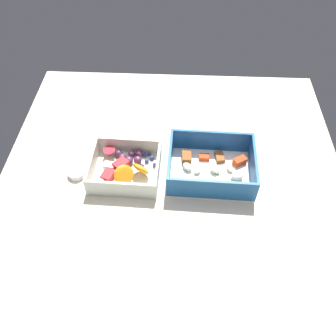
{
  "coord_description": "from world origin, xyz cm",
  "views": [
    {
      "loc": [
        1.47,
        -50.59,
        66.1
      ],
      "look_at": [
        -0.94,
        1.24,
        4.0
      ],
      "focal_mm": 37.71,
      "sensor_mm": 36.0,
      "label": 1
    }
  ],
  "objects_px": {
    "candy_bar": "(188,140)",
    "fruit_bowl": "(125,168)",
    "paper_cup_liner": "(77,171)",
    "pasta_container": "(211,168)"
  },
  "relations": [
    {
      "from": "candy_bar",
      "to": "fruit_bowl",
      "type": "bearing_deg",
      "value": -143.52
    },
    {
      "from": "fruit_bowl",
      "to": "paper_cup_liner",
      "type": "distance_m",
      "value": 0.11
    },
    {
      "from": "fruit_bowl",
      "to": "candy_bar",
      "type": "distance_m",
      "value": 0.18
    },
    {
      "from": "paper_cup_liner",
      "to": "fruit_bowl",
      "type": "bearing_deg",
      "value": 3.74
    },
    {
      "from": "pasta_container",
      "to": "paper_cup_liner",
      "type": "bearing_deg",
      "value": -175.56
    },
    {
      "from": "pasta_container",
      "to": "fruit_bowl",
      "type": "relative_size",
      "value": 1.24
    },
    {
      "from": "candy_bar",
      "to": "paper_cup_liner",
      "type": "bearing_deg",
      "value": -155.9
    },
    {
      "from": "paper_cup_liner",
      "to": "candy_bar",
      "type": "bearing_deg",
      "value": 24.1
    },
    {
      "from": "pasta_container",
      "to": "candy_bar",
      "type": "bearing_deg",
      "value": 118.84
    },
    {
      "from": "fruit_bowl",
      "to": "candy_bar",
      "type": "bearing_deg",
      "value": 36.48
    }
  ]
}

